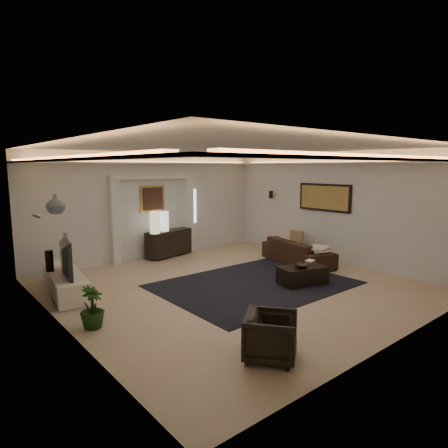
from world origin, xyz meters
TOP-DOWN VIEW (x-y plane):
  - floor at (0.00, 0.00)m, footprint 7.00×7.00m
  - ceiling at (0.00, 0.00)m, footprint 7.00×7.00m
  - wall_back at (0.00, 3.50)m, footprint 7.00×0.00m
  - wall_front at (0.00, -3.50)m, footprint 7.00×0.00m
  - wall_left at (-3.50, 0.00)m, footprint 0.00×7.00m
  - wall_right at (3.50, 0.00)m, footprint 0.00×7.00m
  - cove_soffit at (0.00, 0.00)m, footprint 7.00×7.00m
  - daylight_slit at (1.35, 3.48)m, footprint 0.25×0.03m
  - area_rug at (0.40, -0.20)m, footprint 4.00×3.00m
  - pilaster_left at (-1.15, 3.40)m, footprint 0.22×0.20m
  - pilaster_right at (1.15, 3.40)m, footprint 0.22×0.20m
  - alcove_header at (0.00, 3.40)m, footprint 2.52×0.20m
  - painting_frame at (0.00, 3.47)m, footprint 0.74×0.04m
  - painting_canvas at (0.00, 3.44)m, footprint 0.62×0.02m
  - art_panel_frame at (3.47, 0.30)m, footprint 0.04×1.64m
  - art_panel_gold at (3.44, 0.30)m, footprint 0.02×1.50m
  - wall_sconce at (3.38, 2.20)m, footprint 0.12×0.12m
  - wall_niche at (-3.44, 1.40)m, footprint 0.10×0.55m
  - console at (0.36, 3.25)m, footprint 1.47×0.73m
  - lamp_left at (-0.20, 3.03)m, footprint 0.33×0.33m
  - lamp_right at (0.23, 3.25)m, footprint 0.25×0.25m
  - media_ledge at (-2.93, 1.88)m, footprint 0.89×2.33m
  - tv at (-3.06, 1.59)m, footprint 1.27×0.46m
  - figurine at (-3.15, 2.04)m, footprint 0.20×0.20m
  - ginger_jar at (-3.15, 1.38)m, footprint 0.42×0.42m
  - plant at (-3.15, -0.21)m, footprint 0.52×0.52m
  - sofa at (2.54, 0.41)m, footprint 2.29×1.30m
  - throw_blanket at (2.44, -0.32)m, footprint 0.61×0.53m
  - throw_pillow at (3.15, 0.94)m, footprint 0.15×0.41m
  - coffee_table at (1.21, -0.84)m, footprint 1.12×0.80m
  - bowl at (1.12, -0.87)m, footprint 0.40×0.40m
  - magazine at (1.71, -0.65)m, footprint 0.25×0.21m
  - armchair at (-1.70, -2.68)m, footprint 0.94×0.94m

SIDE VIEW (x-z plane):
  - floor at x=0.00m, z-range 0.00..0.00m
  - area_rug at x=0.40m, z-range 0.00..0.01m
  - coffee_table at x=1.21m, z-range 0.02..0.39m
  - media_ledge at x=-2.93m, z-range 0.01..0.44m
  - armchair at x=-1.70m, z-range 0.00..0.62m
  - sofa at x=2.54m, z-range 0.00..0.63m
  - plant at x=-3.15m, z-range 0.00..0.67m
  - console at x=0.36m, z-range 0.05..0.75m
  - magazine at x=1.71m, z-range 0.41..0.44m
  - bowl at x=1.12m, z-range 0.41..0.48m
  - throw_blanket at x=2.44m, z-range 0.52..0.58m
  - throw_pillow at x=3.15m, z-range 0.35..0.75m
  - figurine at x=-3.15m, z-range 0.43..0.85m
  - tv at x=-3.06m, z-range 0.45..1.18m
  - lamp_left at x=-0.20m, z-range 0.79..1.39m
  - lamp_right at x=0.23m, z-range 0.82..1.36m
  - pilaster_left at x=-1.15m, z-range 0.00..2.20m
  - pilaster_right at x=1.15m, z-range 0.00..2.20m
  - daylight_slit at x=1.35m, z-range 0.85..1.85m
  - wall_back at x=0.00m, z-range -2.05..4.95m
  - wall_front at x=0.00m, z-range -2.05..4.95m
  - wall_left at x=-3.50m, z-range -2.05..4.95m
  - wall_right at x=3.50m, z-range -2.05..4.95m
  - painting_frame at x=0.00m, z-range 1.28..2.02m
  - painting_canvas at x=0.00m, z-range 1.34..1.96m
  - wall_niche at x=-3.44m, z-range 1.63..1.67m
  - wall_sconce at x=3.38m, z-range 1.57..1.79m
  - art_panel_gold at x=3.44m, z-range 1.39..2.01m
  - art_panel_frame at x=3.47m, z-range 1.33..2.07m
  - ginger_jar at x=-3.15m, z-range 1.67..2.02m
  - alcove_header at x=0.00m, z-range 2.19..2.31m
  - cove_soffit at x=0.00m, z-range 2.60..2.64m
  - ceiling at x=0.00m, z-range 2.90..2.90m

